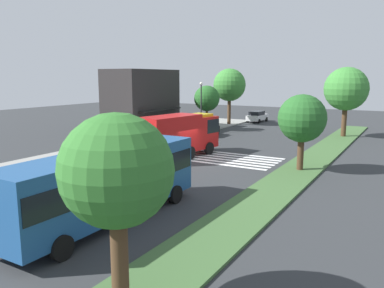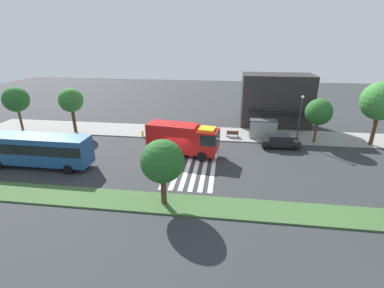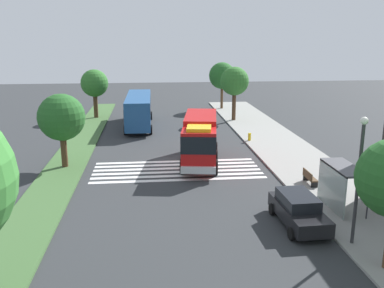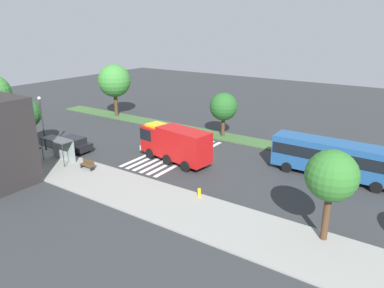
{
  "view_description": "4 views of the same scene",
  "coord_description": "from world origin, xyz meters",
  "px_view_note": "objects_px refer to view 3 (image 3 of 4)",
  "views": [
    {
      "loc": [
        -27.43,
        -15.5,
        6.86
      ],
      "look_at": [
        0.01,
        0.41,
        1.37
      ],
      "focal_mm": 36.35,
      "sensor_mm": 36.0,
      "label": 1
    },
    {
      "loc": [
        5.51,
        -27.68,
        13.07
      ],
      "look_at": [
        1.7,
        1.12,
        1.72
      ],
      "focal_mm": 26.09,
      "sensor_mm": 36.0,
      "label": 2
    },
    {
      "loc": [
        31.88,
        -1.94,
        9.68
      ],
      "look_at": [
        0.44,
        1.28,
        1.59
      ],
      "focal_mm": 39.35,
      "sensor_mm": 36.0,
      "label": 3
    },
    {
      "loc": [
        -20.25,
        29.58,
        13.63
      ],
      "look_at": [
        -0.7,
        0.57,
        1.78
      ],
      "focal_mm": 33.2,
      "sensor_mm": 36.0,
      "label": 4
    }
  ],
  "objects_px": {
    "bus_stop_shelter": "(338,178)",
    "street_lamp": "(359,171)",
    "parked_car_west": "(298,210)",
    "sidewalk_tree_far_west": "(222,76)",
    "fire_hydrant": "(250,137)",
    "bench_near_shelter": "(309,177)",
    "median_tree_far_west": "(94,84)",
    "median_tree_west": "(61,118)",
    "sidewalk_tree_west": "(235,82)",
    "fire_truck": "(200,139)",
    "transit_bus": "(139,108)"
  },
  "relations": [
    {
      "from": "bench_near_shelter",
      "to": "median_tree_far_west",
      "type": "xyz_separation_m",
      "value": [
        -25.66,
        -16.95,
        3.64
      ]
    },
    {
      "from": "parked_car_west",
      "to": "transit_bus",
      "type": "distance_m",
      "value": 27.56
    },
    {
      "from": "transit_bus",
      "to": "median_tree_far_west",
      "type": "relative_size",
      "value": 1.95
    },
    {
      "from": "fire_truck",
      "to": "parked_car_west",
      "type": "height_order",
      "value": "fire_truck"
    },
    {
      "from": "fire_hydrant",
      "to": "street_lamp",
      "type": "bearing_deg",
      "value": 0.28
    },
    {
      "from": "street_lamp",
      "to": "fire_hydrant",
      "type": "xyz_separation_m",
      "value": [
        -20.52,
        -0.1,
        -3.26
      ]
    },
    {
      "from": "fire_truck",
      "to": "transit_bus",
      "type": "height_order",
      "value": "fire_truck"
    },
    {
      "from": "median_tree_far_west",
      "to": "median_tree_west",
      "type": "xyz_separation_m",
      "value": [
        20.01,
        0.0,
        -0.34
      ]
    },
    {
      "from": "parked_car_west",
      "to": "fire_hydrant",
      "type": "bearing_deg",
      "value": 172.8
    },
    {
      "from": "bus_stop_shelter",
      "to": "street_lamp",
      "type": "relative_size",
      "value": 0.57
    },
    {
      "from": "street_lamp",
      "to": "median_tree_far_west",
      "type": "xyz_separation_m",
      "value": [
        -33.88,
        -15.92,
        0.49
      ]
    },
    {
      "from": "transit_bus",
      "to": "fire_hydrant",
      "type": "relative_size",
      "value": 16.09
    },
    {
      "from": "bus_stop_shelter",
      "to": "sidewalk_tree_far_west",
      "type": "relative_size",
      "value": 0.56
    },
    {
      "from": "bench_near_shelter",
      "to": "sidewalk_tree_west",
      "type": "xyz_separation_m",
      "value": [
        -22.42,
        -0.64,
        4.04
      ]
    },
    {
      "from": "transit_bus",
      "to": "sidewalk_tree_west",
      "type": "distance_m",
      "value": 11.51
    },
    {
      "from": "parked_car_west",
      "to": "sidewalk_tree_far_west",
      "type": "height_order",
      "value": "sidewalk_tree_far_west"
    },
    {
      "from": "bench_near_shelter",
      "to": "street_lamp",
      "type": "relative_size",
      "value": 0.26
    },
    {
      "from": "bus_stop_shelter",
      "to": "street_lamp",
      "type": "height_order",
      "value": "street_lamp"
    },
    {
      "from": "parked_car_west",
      "to": "sidewalk_tree_west",
      "type": "relative_size",
      "value": 0.76
    },
    {
      "from": "sidewalk_tree_far_west",
      "to": "sidewalk_tree_west",
      "type": "bearing_deg",
      "value": 0.0
    },
    {
      "from": "street_lamp",
      "to": "sidewalk_tree_far_west",
      "type": "xyz_separation_m",
      "value": [
        -39.0,
        0.4,
        0.81
      ]
    },
    {
      "from": "fire_truck",
      "to": "median_tree_far_west",
      "type": "height_order",
      "value": "median_tree_far_west"
    },
    {
      "from": "bench_near_shelter",
      "to": "median_tree_far_west",
      "type": "relative_size",
      "value": 0.28
    },
    {
      "from": "street_lamp",
      "to": "sidewalk_tree_west",
      "type": "xyz_separation_m",
      "value": [
        -30.64,
        0.4,
        0.89
      ]
    },
    {
      "from": "transit_bus",
      "to": "sidewalk_tree_far_west",
      "type": "xyz_separation_m",
      "value": [
        -10.45,
        11.02,
        2.5
      ]
    },
    {
      "from": "sidewalk_tree_west",
      "to": "median_tree_far_west",
      "type": "xyz_separation_m",
      "value": [
        -3.24,
        -16.32,
        -0.4
      ]
    },
    {
      "from": "parked_car_west",
      "to": "median_tree_west",
      "type": "bearing_deg",
      "value": -130.76
    },
    {
      "from": "sidewalk_tree_far_west",
      "to": "median_tree_far_west",
      "type": "xyz_separation_m",
      "value": [
        5.12,
        -16.32,
        -0.32
      ]
    },
    {
      "from": "bus_stop_shelter",
      "to": "median_tree_far_west",
      "type": "distance_m",
      "value": 34.26
    },
    {
      "from": "transit_bus",
      "to": "sidewalk_tree_west",
      "type": "xyz_separation_m",
      "value": [
        -2.09,
        11.02,
        2.59
      ]
    },
    {
      "from": "transit_bus",
      "to": "bench_near_shelter",
      "type": "relative_size",
      "value": 7.04
    },
    {
      "from": "bench_near_shelter",
      "to": "street_lamp",
      "type": "height_order",
      "value": "street_lamp"
    },
    {
      "from": "fire_hydrant",
      "to": "median_tree_far_west",
      "type": "bearing_deg",
      "value": -130.19
    },
    {
      "from": "street_lamp",
      "to": "median_tree_west",
      "type": "xyz_separation_m",
      "value": [
        -13.87,
        -15.92,
        0.14
      ]
    },
    {
      "from": "transit_bus",
      "to": "median_tree_far_west",
      "type": "height_order",
      "value": "median_tree_far_west"
    },
    {
      "from": "street_lamp",
      "to": "sidewalk_tree_west",
      "type": "distance_m",
      "value": 30.65
    },
    {
      "from": "transit_bus",
      "to": "median_tree_west",
      "type": "xyz_separation_m",
      "value": [
        14.67,
        -5.3,
        1.84
      ]
    },
    {
      "from": "street_lamp",
      "to": "median_tree_west",
      "type": "height_order",
      "value": "street_lamp"
    },
    {
      "from": "bus_stop_shelter",
      "to": "sidewalk_tree_west",
      "type": "xyz_separation_m",
      "value": [
        -26.42,
        -0.66,
        2.75
      ]
    },
    {
      "from": "transit_bus",
      "to": "fire_hydrant",
      "type": "bearing_deg",
      "value": -126.84
    },
    {
      "from": "parked_car_west",
      "to": "fire_hydrant",
      "type": "relative_size",
      "value": 6.7
    },
    {
      "from": "transit_bus",
      "to": "street_lamp",
      "type": "height_order",
      "value": "street_lamp"
    },
    {
      "from": "sidewalk_tree_far_west",
      "to": "sidewalk_tree_west",
      "type": "height_order",
      "value": "sidewalk_tree_far_west"
    },
    {
      "from": "bus_stop_shelter",
      "to": "median_tree_west",
      "type": "height_order",
      "value": "median_tree_west"
    },
    {
      "from": "sidewalk_tree_west",
      "to": "bus_stop_shelter",
      "type": "bearing_deg",
      "value": 1.44
    },
    {
      "from": "fire_hydrant",
      "to": "parked_car_west",
      "type": "bearing_deg",
      "value": -5.39
    },
    {
      "from": "fire_truck",
      "to": "bus_stop_shelter",
      "type": "relative_size",
      "value": 2.47
    },
    {
      "from": "sidewalk_tree_far_west",
      "to": "median_tree_west",
      "type": "distance_m",
      "value": 29.97
    },
    {
      "from": "bus_stop_shelter",
      "to": "median_tree_west",
      "type": "distance_m",
      "value": 19.63
    },
    {
      "from": "transit_bus",
      "to": "median_tree_west",
      "type": "height_order",
      "value": "median_tree_west"
    }
  ]
}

